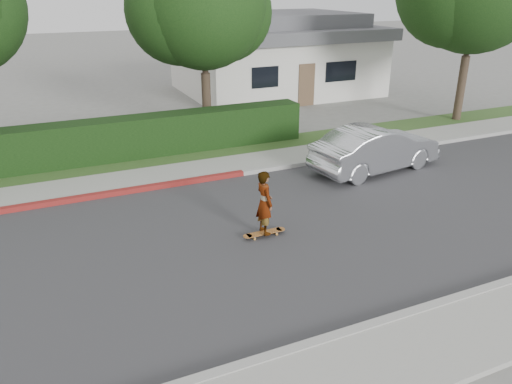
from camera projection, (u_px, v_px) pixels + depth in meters
ground at (269, 234)px, 12.43m from camera, size 120.00×120.00×0.00m
road at (269, 234)px, 12.43m from camera, size 60.00×8.00×0.01m
curb_near at (367, 328)px, 8.95m from camera, size 60.00×0.20×0.15m
sidewalk_near at (400, 360)px, 8.20m from camera, size 60.00×1.60×0.12m
curb_far at (214, 178)px, 15.85m from camera, size 60.00×0.20×0.15m
curb_red_section at (45, 204)px, 13.96m from camera, size 12.00×0.21×0.15m
sidewalk_far at (204, 169)px, 16.61m from camera, size 60.00×1.60×0.12m
planting_strip at (190, 155)px, 17.96m from camera, size 60.00×1.60×0.10m
hedge at (100, 142)px, 17.06m from camera, size 15.00×1.00×1.50m
tree_center at (201, 8)px, 18.82m from camera, size 5.66×4.84×7.44m
house at (275, 54)px, 28.09m from camera, size 10.60×8.60×4.30m
skateboard at (264, 233)px, 12.30m from camera, size 1.12×0.23×0.10m
skateboarder at (265, 203)px, 11.98m from camera, size 0.40×0.60×1.61m
car_silver at (376, 149)px, 16.41m from camera, size 4.73×2.20×1.50m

